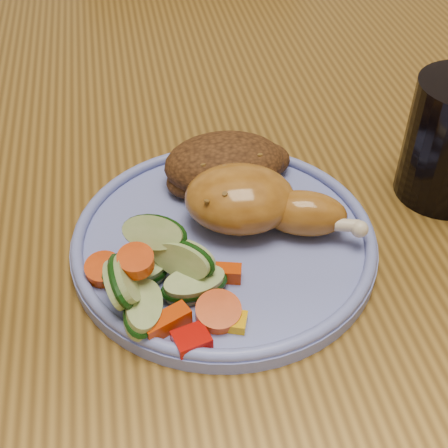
# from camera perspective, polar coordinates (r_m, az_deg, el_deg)

# --- Properties ---
(dining_table) EXTENTS (0.90, 1.40, 0.75)m
(dining_table) POSITION_cam_1_polar(r_m,az_deg,el_deg) (0.65, 6.81, -2.60)
(dining_table) COLOR brown
(dining_table) RESTS_ON ground
(chair_far) EXTENTS (0.42, 0.42, 0.91)m
(chair_far) POSITION_cam_1_polar(r_m,az_deg,el_deg) (1.24, -1.70, 11.87)
(chair_far) COLOR #4C2D16
(chair_far) RESTS_ON ground
(plate) EXTENTS (0.25, 0.25, 0.01)m
(plate) POSITION_cam_1_polar(r_m,az_deg,el_deg) (0.53, -0.00, -1.70)
(plate) COLOR #6976C5
(plate) RESTS_ON dining_table
(plate_rim) EXTENTS (0.25, 0.25, 0.01)m
(plate_rim) POSITION_cam_1_polar(r_m,az_deg,el_deg) (0.52, -0.00, -0.82)
(plate_rim) COLOR #6976C5
(plate_rim) RESTS_ON plate
(chicken_leg) EXTENTS (0.15, 0.10, 0.05)m
(chicken_leg) POSITION_cam_1_polar(r_m,az_deg,el_deg) (0.52, 2.88, 2.02)
(chicken_leg) COLOR #A56822
(chicken_leg) RESTS_ON plate
(rice_pilaf) EXTENTS (0.12, 0.08, 0.05)m
(rice_pilaf) POSITION_cam_1_polar(r_m,az_deg,el_deg) (0.57, 0.27, 5.44)
(rice_pilaf) COLOR #4D2B13
(rice_pilaf) RESTS_ON plate
(vegetable_pile) EXTENTS (0.12, 0.12, 0.06)m
(vegetable_pile) POSITION_cam_1_polar(r_m,az_deg,el_deg) (0.47, -5.97, -4.87)
(vegetable_pile) COLOR #A50A05
(vegetable_pile) RESTS_ON plate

